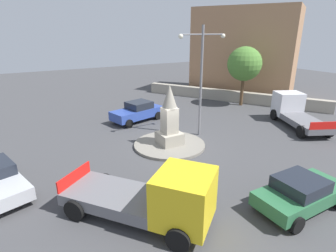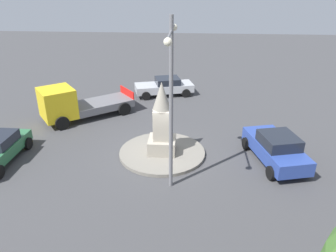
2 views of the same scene
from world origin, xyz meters
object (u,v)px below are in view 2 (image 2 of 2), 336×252
car_blue_parked_right (276,148)px  car_silver_parked_left (165,86)px  streetlamp (171,91)px  truck_yellow_near_island (75,104)px  monument (162,124)px

car_blue_parked_right → car_silver_parked_left: 11.37m
car_silver_parked_left → car_blue_parked_right: bearing=33.0°
streetlamp → truck_yellow_near_island: (-6.73, -6.50, -3.27)m
monument → truck_yellow_near_island: bearing=-124.3°
streetlamp → truck_yellow_near_island: size_ratio=1.24×
car_blue_parked_right → truck_yellow_near_island: (-4.36, -11.44, 0.28)m
streetlamp → truck_yellow_near_island: 9.91m
streetlamp → car_blue_parked_right: 6.53m
monument → streetlamp: (2.73, 0.63, 2.61)m
monument → car_blue_parked_right: bearing=86.4°
monument → car_blue_parked_right: 5.66m
monument → car_silver_parked_left: size_ratio=0.79×
car_silver_parked_left → truck_yellow_near_island: 7.37m
monument → truck_yellow_near_island: 7.14m
streetlamp → truck_yellow_near_island: streetlamp is taller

